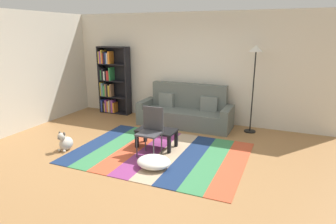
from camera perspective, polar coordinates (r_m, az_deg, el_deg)
name	(u,v)px	position (r m, az deg, el deg)	size (l,w,h in m)	color
ground_plane	(150,156)	(5.50, -3.63, -8.54)	(14.00, 14.00, 0.00)	#9E7042
back_wall	(194,68)	(7.44, 5.12, 8.56)	(6.80, 0.10, 2.70)	silver
left_wall	(36,70)	(7.77, -24.35, 7.56)	(0.10, 5.50, 2.70)	beige
rug	(160,153)	(5.61, -1.64, -7.96)	(3.19, 2.34, 0.01)	navy
couch	(186,112)	(7.15, 3.47, 0.03)	(2.26, 0.80, 1.00)	#59605B
bookshelf	(111,82)	(8.32, -11.06, 5.74)	(0.90, 0.28, 1.85)	black
coffee_table	(157,133)	(5.77, -2.26, -4.07)	(0.77, 0.44, 0.36)	black
pouf	(154,162)	(5.01, -2.80, -9.71)	(0.58, 0.51, 0.19)	white
dog	(65,142)	(6.02, -19.42, -5.61)	(0.22, 0.35, 0.40)	beige
standing_lamp	(255,60)	(6.68, 16.69, 9.65)	(0.32, 0.32, 1.96)	black
tv_remote	(159,129)	(5.77, -1.80, -3.26)	(0.04, 0.15, 0.02)	black
folding_chair	(151,127)	(5.38, -3.31, -2.99)	(0.40, 0.40, 0.90)	#38383D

